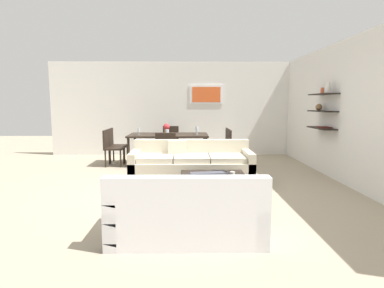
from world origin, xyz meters
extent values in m
plane|color=tan|center=(0.00, 0.00, 0.00)|extent=(18.00, 18.00, 0.00)
cube|color=silver|center=(0.30, 3.53, 1.35)|extent=(8.40, 0.06, 2.70)
cube|color=white|center=(0.61, 3.48, 1.76)|extent=(0.96, 0.02, 0.55)
cube|color=#E55926|center=(0.61, 3.47, 1.76)|extent=(0.82, 0.01, 0.44)
cube|color=silver|center=(3.03, 0.60, 1.35)|extent=(0.06, 8.20, 2.70)
cube|color=black|center=(2.86, 0.82, 1.70)|extent=(0.28, 0.90, 0.02)
cube|color=black|center=(2.86, 0.82, 1.35)|extent=(0.28, 0.90, 0.02)
cube|color=black|center=(2.86, 0.82, 1.00)|extent=(0.28, 0.90, 0.02)
cylinder|color=silver|center=(2.86, 0.62, 1.82)|extent=(0.10, 0.10, 0.22)
sphere|color=olive|center=(2.86, 1.00, 1.43)|extent=(0.14, 0.14, 0.14)
cylinder|color=#D85933|center=(2.86, 0.87, 1.77)|extent=(0.07, 0.07, 0.12)
cube|color=#4C1E19|center=(2.86, 0.67, 1.03)|extent=(0.20, 0.28, 0.03)
cube|color=beige|center=(0.15, 0.30, 0.21)|extent=(2.32, 0.90, 0.42)
cube|color=beige|center=(0.15, 0.67, 0.60)|extent=(2.32, 0.16, 0.36)
cube|color=beige|center=(-0.95, 0.30, 0.30)|extent=(0.14, 0.90, 0.60)
cube|color=beige|center=(1.24, 0.30, 0.30)|extent=(0.14, 0.90, 0.60)
cube|color=beige|center=(-0.54, 0.26, 0.47)|extent=(0.66, 0.70, 0.10)
cube|color=beige|center=(0.15, 0.26, 0.47)|extent=(0.66, 0.70, 0.10)
cube|color=beige|center=(0.83, 0.26, 0.47)|extent=(0.66, 0.70, 0.10)
cube|color=beige|center=(-0.14, 0.49, 0.60)|extent=(0.37, 0.14, 0.36)
cube|color=white|center=(0.06, -2.20, 0.21)|extent=(1.70, 0.90, 0.42)
cube|color=white|center=(0.06, -2.57, 0.60)|extent=(1.70, 0.16, 0.36)
cube|color=white|center=(0.84, -2.20, 0.30)|extent=(0.14, 0.90, 0.60)
cube|color=white|center=(-0.72, -2.20, 0.30)|extent=(0.14, 0.90, 0.60)
cube|color=white|center=(0.42, -2.16, 0.47)|extent=(0.69, 0.70, 0.10)
cube|color=white|center=(-0.29, -2.16, 0.47)|extent=(0.69, 0.70, 0.10)
cube|color=#4C4C56|center=(0.28, -2.39, 0.60)|extent=(0.37, 0.17, 0.36)
cube|color=black|center=(0.48, -0.90, 0.19)|extent=(1.04, 1.03, 0.38)
cylinder|color=black|center=(0.55, -0.91, 0.41)|extent=(0.33, 0.33, 0.06)
torus|color=black|center=(0.55, -0.91, 0.44)|extent=(0.33, 0.33, 0.02)
cylinder|color=silver|center=(0.77, -0.86, 0.41)|extent=(0.08, 0.08, 0.07)
sphere|color=#669E2D|center=(0.22, -1.00, 0.42)|extent=(0.09, 0.09, 0.09)
cube|color=black|center=(-0.41, 2.09, 0.73)|extent=(1.95, 1.02, 0.04)
cylinder|color=black|center=(-1.32, 1.64, 0.35)|extent=(0.06, 0.06, 0.71)
cylinder|color=black|center=(0.50, 1.64, 0.35)|extent=(0.06, 0.06, 0.71)
cylinder|color=black|center=(-1.32, 2.54, 0.35)|extent=(0.06, 0.06, 0.71)
cylinder|color=black|center=(0.50, 2.54, 0.35)|extent=(0.06, 0.06, 0.71)
cube|color=black|center=(-1.70, 1.86, 0.43)|extent=(0.44, 0.44, 0.04)
cube|color=black|center=(-1.90, 1.86, 0.67)|extent=(0.04, 0.44, 0.43)
cylinder|color=black|center=(-1.52, 1.68, 0.21)|extent=(0.04, 0.04, 0.41)
cylinder|color=black|center=(-1.52, 2.04, 0.21)|extent=(0.04, 0.04, 0.41)
cylinder|color=black|center=(-1.88, 1.68, 0.21)|extent=(0.04, 0.04, 0.41)
cylinder|color=black|center=(-1.88, 2.04, 0.21)|extent=(0.04, 0.04, 0.41)
cube|color=black|center=(-1.70, 2.32, 0.43)|extent=(0.44, 0.44, 0.04)
cube|color=black|center=(-1.90, 2.32, 0.67)|extent=(0.04, 0.44, 0.43)
cylinder|color=black|center=(-1.52, 2.14, 0.21)|extent=(0.04, 0.04, 0.41)
cylinder|color=black|center=(-1.52, 2.50, 0.21)|extent=(0.04, 0.04, 0.41)
cylinder|color=black|center=(-1.88, 2.14, 0.21)|extent=(0.04, 0.04, 0.41)
cylinder|color=black|center=(-1.88, 2.50, 0.21)|extent=(0.04, 0.04, 0.41)
cube|color=black|center=(-0.41, 2.92, 0.43)|extent=(0.44, 0.44, 0.04)
cube|color=black|center=(-0.41, 3.12, 0.67)|extent=(0.44, 0.04, 0.43)
cylinder|color=black|center=(-0.59, 2.74, 0.21)|extent=(0.04, 0.04, 0.41)
cylinder|color=black|center=(-0.23, 2.74, 0.21)|extent=(0.04, 0.04, 0.41)
cylinder|color=black|center=(-0.59, 3.10, 0.21)|extent=(0.04, 0.04, 0.41)
cylinder|color=black|center=(-0.23, 3.10, 0.21)|extent=(0.04, 0.04, 0.41)
cube|color=black|center=(0.88, 2.32, 0.43)|extent=(0.44, 0.44, 0.04)
cube|color=black|center=(1.08, 2.32, 0.67)|extent=(0.04, 0.44, 0.43)
cylinder|color=black|center=(0.70, 2.50, 0.21)|extent=(0.04, 0.04, 0.41)
cylinder|color=black|center=(0.70, 2.14, 0.21)|extent=(0.04, 0.04, 0.41)
cylinder|color=black|center=(1.06, 2.50, 0.21)|extent=(0.04, 0.04, 0.41)
cylinder|color=black|center=(1.06, 2.14, 0.21)|extent=(0.04, 0.04, 0.41)
cube|color=black|center=(0.88, 1.86, 0.43)|extent=(0.44, 0.44, 0.04)
cube|color=black|center=(1.08, 1.86, 0.67)|extent=(0.04, 0.44, 0.43)
cylinder|color=black|center=(0.70, 2.04, 0.21)|extent=(0.04, 0.04, 0.41)
cylinder|color=black|center=(0.70, 1.68, 0.21)|extent=(0.04, 0.04, 0.41)
cylinder|color=black|center=(1.06, 2.04, 0.21)|extent=(0.04, 0.04, 0.41)
cylinder|color=black|center=(1.06, 1.68, 0.21)|extent=(0.04, 0.04, 0.41)
cube|color=black|center=(-0.41, 1.26, 0.43)|extent=(0.44, 0.44, 0.04)
cube|color=black|center=(-0.41, 1.06, 0.67)|extent=(0.44, 0.04, 0.43)
cylinder|color=black|center=(-0.23, 1.44, 0.21)|extent=(0.04, 0.04, 0.41)
cylinder|color=black|center=(-0.59, 1.44, 0.21)|extent=(0.04, 0.04, 0.41)
cylinder|color=black|center=(-0.23, 1.08, 0.21)|extent=(0.04, 0.04, 0.41)
cylinder|color=black|center=(-0.59, 1.08, 0.21)|extent=(0.04, 0.04, 0.41)
cylinder|color=silver|center=(0.30, 2.21, 0.75)|extent=(0.06, 0.06, 0.01)
cylinder|color=silver|center=(0.30, 2.21, 0.80)|extent=(0.01, 0.01, 0.08)
cylinder|color=silver|center=(0.30, 2.21, 0.89)|extent=(0.08, 0.08, 0.10)
cylinder|color=silver|center=(-0.41, 1.64, 0.75)|extent=(0.06, 0.06, 0.01)
cylinder|color=silver|center=(-0.41, 1.64, 0.79)|extent=(0.01, 0.01, 0.08)
cylinder|color=silver|center=(-0.41, 1.64, 0.87)|extent=(0.08, 0.08, 0.08)
cylinder|color=silver|center=(-1.12, 1.96, 0.75)|extent=(0.06, 0.06, 0.01)
cylinder|color=silver|center=(-1.12, 1.96, 0.79)|extent=(0.01, 0.01, 0.06)
cylinder|color=silver|center=(-1.12, 1.96, 0.87)|extent=(0.06, 0.06, 0.10)
cylinder|color=silver|center=(0.30, 1.96, 0.75)|extent=(0.06, 0.06, 0.01)
cylinder|color=silver|center=(0.30, 1.96, 0.79)|extent=(0.01, 0.01, 0.06)
cylinder|color=silver|center=(0.30, 1.96, 0.86)|extent=(0.07, 0.07, 0.08)
cylinder|color=olive|center=(-0.45, 2.05, 0.81)|extent=(0.12, 0.12, 0.13)
sphere|color=red|center=(-0.45, 2.05, 0.94)|extent=(0.16, 0.16, 0.16)
camera|label=1|loc=(0.08, -5.65, 1.51)|focal=29.27mm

